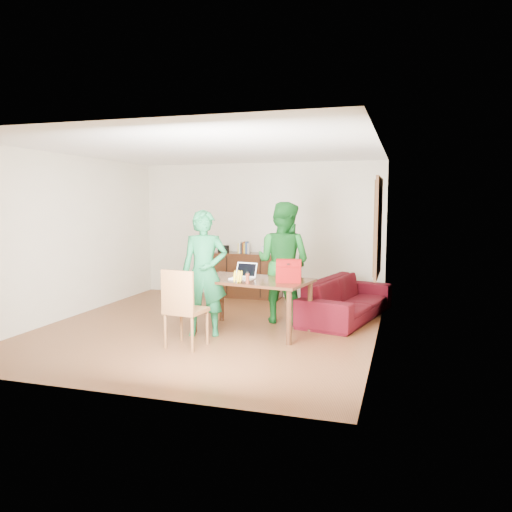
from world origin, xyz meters
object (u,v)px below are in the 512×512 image
(chair, at_px, (186,324))
(person_far, at_px, (283,262))
(red_bag, at_px, (289,273))
(sofa, at_px, (347,299))
(person_near, at_px, (204,273))
(bottle, at_px, (248,278))
(laptop, at_px, (242,276))
(table, at_px, (252,286))

(chair, height_order, person_far, person_far)
(red_bag, relative_size, sofa, 0.16)
(person_near, bearing_deg, red_bag, -6.19)
(chair, height_order, sofa, chair)
(sofa, bearing_deg, bottle, 157.92)
(person_near, relative_size, person_far, 0.94)
(chair, distance_m, person_far, 2.06)
(chair, height_order, person_near, person_near)
(laptop, bearing_deg, person_far, 69.09)
(table, bearing_deg, person_far, 78.22)
(chair, bearing_deg, person_far, 69.45)
(red_bag, xyz_separation_m, sofa, (0.67, 1.39, -0.59))
(laptop, relative_size, red_bag, 1.02)
(chair, relative_size, laptop, 2.92)
(chair, bearing_deg, person_near, 96.20)
(bottle, height_order, red_bag, red_bag)
(table, xyz_separation_m, bottle, (0.05, -0.39, 0.18))
(bottle, xyz_separation_m, sofa, (1.19, 1.66, -0.54))
(bottle, bearing_deg, table, 97.91)
(table, relative_size, sofa, 0.81)
(bottle, relative_size, red_bag, 0.45)
(person_far, height_order, bottle, person_far)
(person_far, distance_m, sofa, 1.27)
(table, distance_m, person_far, 0.83)
(table, distance_m, laptop, 0.21)
(laptop, bearing_deg, bottle, -51.93)
(chair, xyz_separation_m, laptop, (0.47, 0.96, 0.53))
(person_near, distance_m, person_far, 1.42)
(red_bag, bearing_deg, table, 158.51)
(chair, xyz_separation_m, sofa, (1.86, 2.27, 0.02))
(person_near, relative_size, red_bag, 5.16)
(sofa, bearing_deg, table, 149.13)
(person_far, height_order, laptop, person_far)
(sofa, bearing_deg, person_near, 145.16)
(person_far, height_order, sofa, person_far)
(table, bearing_deg, bottle, -71.92)
(chair, bearing_deg, table, 65.65)
(table, height_order, sofa, table)
(table, height_order, bottle, bottle)
(table, height_order, chair, chair)
(sofa, bearing_deg, laptop, 147.11)
(person_far, xyz_separation_m, sofa, (0.96, 0.54, -0.63))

